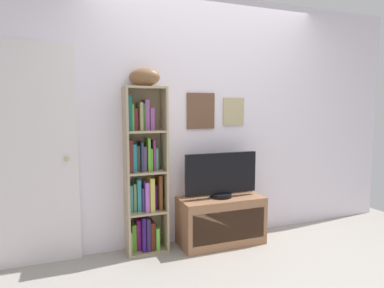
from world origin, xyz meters
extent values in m
cube|color=gray|center=(0.00, 0.00, -0.02)|extent=(5.20, 5.20, 0.04)
cube|color=white|center=(0.00, 1.13, 1.28)|extent=(4.80, 0.06, 2.57)
cube|color=brown|center=(-0.09, 1.09, 1.38)|extent=(0.31, 0.02, 0.37)
cube|color=#8C9FB7|center=(-0.09, 1.09, 1.38)|extent=(0.26, 0.01, 0.32)
cube|color=tan|center=(0.29, 1.09, 1.37)|extent=(0.25, 0.02, 0.30)
cube|color=#D0AE8E|center=(0.29, 1.09, 1.37)|extent=(0.20, 0.01, 0.25)
cube|color=tan|center=(-0.90, 0.98, 0.80)|extent=(0.02, 0.24, 1.61)
cube|color=tan|center=(-0.53, 0.98, 0.80)|extent=(0.02, 0.24, 1.61)
cube|color=tan|center=(-0.71, 1.10, 0.80)|extent=(0.39, 0.01, 1.61)
cube|color=tan|center=(-0.71, 0.98, 0.01)|extent=(0.35, 0.23, 0.02)
cube|color=tan|center=(-0.71, 0.98, 0.40)|extent=(0.35, 0.23, 0.02)
cube|color=tan|center=(-0.71, 0.98, 0.79)|extent=(0.35, 0.23, 0.02)
cube|color=tan|center=(-0.71, 0.98, 1.19)|extent=(0.35, 0.23, 0.02)
cube|color=tan|center=(-0.71, 0.98, 1.60)|extent=(0.35, 0.23, 0.02)
cube|color=#85A753|center=(-0.88, 1.00, 0.12)|extent=(0.02, 0.17, 0.21)
cube|color=#5B9D28|center=(-0.84, 1.02, 0.15)|extent=(0.04, 0.13, 0.26)
cube|color=#7B1B6B|center=(-0.79, 1.02, 0.17)|extent=(0.04, 0.13, 0.30)
cube|color=navy|center=(-0.75, 1.00, 0.19)|extent=(0.03, 0.19, 0.34)
cube|color=#2F214F|center=(-0.71, 0.99, 0.18)|extent=(0.04, 0.19, 0.33)
cube|color=#4F1F10|center=(-0.67, 1.00, 0.16)|extent=(0.04, 0.19, 0.28)
cube|color=#6AC240|center=(-0.62, 1.00, 0.13)|extent=(0.04, 0.19, 0.22)
cube|color=teal|center=(-0.87, 1.02, 0.54)|extent=(0.04, 0.14, 0.26)
cube|color=#5C8554|center=(-0.83, 1.02, 0.55)|extent=(0.03, 0.14, 0.27)
cube|color=teal|center=(-0.79, 1.02, 0.57)|extent=(0.04, 0.15, 0.31)
cube|color=#444191|center=(-0.75, 1.01, 0.53)|extent=(0.02, 0.15, 0.23)
cube|color=#A759BB|center=(-0.72, 0.99, 0.56)|extent=(0.04, 0.19, 0.29)
cube|color=#CAB751|center=(-0.67, 0.99, 0.58)|extent=(0.04, 0.20, 0.33)
cube|color=#47195A|center=(-0.62, 1.03, 0.53)|extent=(0.04, 0.13, 0.24)
cube|color=brown|center=(-0.58, 1.00, 0.58)|extent=(0.03, 0.18, 0.34)
cube|color=#52211D|center=(-0.87, 0.99, 0.96)|extent=(0.04, 0.19, 0.31)
cube|color=teal|center=(-0.82, 1.01, 0.94)|extent=(0.03, 0.15, 0.26)
cube|color=brown|center=(-0.79, 1.03, 0.93)|extent=(0.03, 0.13, 0.24)
cube|color=navy|center=(-0.76, 1.00, 0.95)|extent=(0.02, 0.18, 0.28)
cube|color=#5F4A75|center=(-0.72, 1.02, 0.92)|extent=(0.03, 0.15, 0.24)
cube|color=#64B334|center=(-0.69, 1.01, 0.96)|extent=(0.02, 0.17, 0.32)
cube|color=#68BD22|center=(-0.66, 1.02, 0.91)|extent=(0.02, 0.15, 0.21)
cube|color=#823282|center=(-0.63, 1.02, 0.95)|extent=(0.02, 0.15, 0.30)
cube|color=#50907A|center=(-0.61, 1.02, 0.91)|extent=(0.02, 0.15, 0.22)
cube|color=#195653|center=(-0.87, 1.00, 1.36)|extent=(0.04, 0.17, 0.32)
cube|color=#50A731|center=(-0.83, 1.01, 1.32)|extent=(0.02, 0.16, 0.24)
cube|color=maroon|center=(-0.80, 1.02, 1.30)|extent=(0.04, 0.13, 0.21)
cube|color=#8F8D5B|center=(-0.76, 1.00, 1.33)|extent=(0.03, 0.18, 0.26)
cube|color=#355626|center=(-0.73, 1.01, 1.32)|extent=(0.02, 0.16, 0.25)
cube|color=#97579A|center=(-0.69, 1.02, 1.34)|extent=(0.04, 0.13, 0.29)
cube|color=#994D9A|center=(-0.65, 1.02, 1.30)|extent=(0.04, 0.14, 0.21)
ellipsoid|color=brown|center=(-0.71, 0.98, 1.70)|extent=(0.34, 0.29, 0.17)
cube|color=#926344|center=(0.06, 0.90, 0.25)|extent=(0.87, 0.40, 0.49)
cube|color=brown|center=(0.06, 0.70, 0.25)|extent=(0.79, 0.01, 0.31)
cylinder|color=black|center=(0.06, 0.90, 0.51)|extent=(0.22, 0.22, 0.04)
cube|color=black|center=(0.06, 0.90, 0.74)|extent=(0.78, 0.04, 0.42)
cube|color=white|center=(0.06, 0.89, 0.74)|extent=(0.74, 0.01, 0.38)
cube|color=silver|center=(-1.76, 1.08, 0.99)|extent=(0.87, 0.04, 1.98)
cube|color=beige|center=(-1.76, 1.06, 1.39)|extent=(0.55, 0.01, 0.71)
cube|color=beige|center=(-1.76, 1.06, 0.55)|extent=(0.55, 0.01, 0.71)
sphere|color=tan|center=(-1.43, 1.03, 0.95)|extent=(0.04, 0.04, 0.04)
camera|label=1|loc=(-1.45, -2.16, 1.40)|focal=31.41mm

